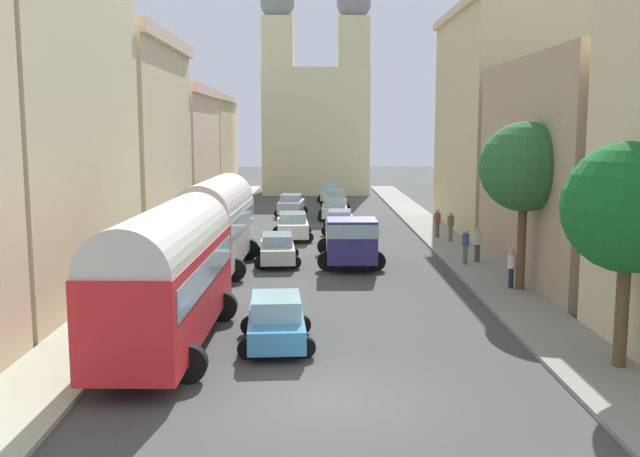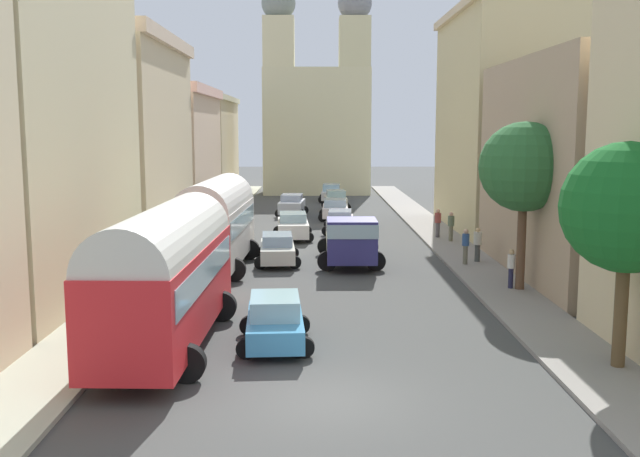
{
  "view_description": "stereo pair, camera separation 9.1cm",
  "coord_description": "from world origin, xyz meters",
  "px_view_note": "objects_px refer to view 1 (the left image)",
  "views": [
    {
      "loc": [
        -0.37,
        -16.58,
        6.51
      ],
      "look_at": [
        0.0,
        16.46,
        1.86
      ],
      "focal_mm": 40.45,
      "sensor_mm": 36.0,
      "label": 1
    },
    {
      "loc": [
        -0.28,
        -16.58,
        6.51
      ],
      "look_at": [
        0.0,
        16.46,
        1.86
      ],
      "focal_mm": 40.45,
      "sensor_mm": 36.0,
      "label": 2
    }
  ],
  "objects_px": {
    "parked_bus_0": "(167,270)",
    "car_7": "(291,205)",
    "parked_bus_1": "(216,220)",
    "cargo_truck_0": "(350,240)",
    "pedestrian_3": "(451,226)",
    "car_0": "(340,221)",
    "car_4": "(276,321)",
    "car_5": "(277,249)",
    "pedestrian_1": "(437,222)",
    "pedestrian_0": "(477,244)",
    "car_2": "(335,200)",
    "car_6": "(292,226)",
    "car_3": "(330,193)",
    "pedestrian_4": "(511,267)",
    "car_1": "(334,209)",
    "pedestrian_2": "(465,245)"
  },
  "relations": [
    {
      "from": "parked_bus_1",
      "to": "pedestrian_4",
      "type": "xyz_separation_m",
      "value": [
        12.35,
        -4.65,
        -1.32
      ]
    },
    {
      "from": "car_6",
      "to": "pedestrian_4",
      "type": "relative_size",
      "value": 2.48
    },
    {
      "from": "pedestrian_1",
      "to": "pedestrian_4",
      "type": "height_order",
      "value": "pedestrian_1"
    },
    {
      "from": "car_1",
      "to": "car_2",
      "type": "xyz_separation_m",
      "value": [
        0.25,
        6.18,
        0.03
      ]
    },
    {
      "from": "car_4",
      "to": "pedestrian_1",
      "type": "height_order",
      "value": "pedestrian_1"
    },
    {
      "from": "car_2",
      "to": "car_6",
      "type": "bearing_deg",
      "value": -101.11
    },
    {
      "from": "car_3",
      "to": "pedestrian_1",
      "type": "relative_size",
      "value": 2.2
    },
    {
      "from": "parked_bus_1",
      "to": "car_4",
      "type": "height_order",
      "value": "parked_bus_1"
    },
    {
      "from": "car_6",
      "to": "pedestrian_1",
      "type": "bearing_deg",
      "value": -1.42
    },
    {
      "from": "car_0",
      "to": "pedestrian_3",
      "type": "distance_m",
      "value": 7.48
    },
    {
      "from": "car_5",
      "to": "pedestrian_1",
      "type": "xyz_separation_m",
      "value": [
        9.0,
        7.51,
        0.29
      ]
    },
    {
      "from": "car_3",
      "to": "car_6",
      "type": "height_order",
      "value": "car_3"
    },
    {
      "from": "pedestrian_3",
      "to": "pedestrian_4",
      "type": "distance_m",
      "value": 11.98
    },
    {
      "from": "car_4",
      "to": "car_5",
      "type": "relative_size",
      "value": 0.95
    },
    {
      "from": "parked_bus_1",
      "to": "pedestrian_1",
      "type": "relative_size",
      "value": 4.66
    },
    {
      "from": "car_7",
      "to": "pedestrian_2",
      "type": "bearing_deg",
      "value": -66.33
    },
    {
      "from": "parked_bus_0",
      "to": "car_0",
      "type": "relative_size",
      "value": 2.17
    },
    {
      "from": "pedestrian_0",
      "to": "pedestrian_2",
      "type": "distance_m",
      "value": 0.95
    },
    {
      "from": "cargo_truck_0",
      "to": "pedestrian_3",
      "type": "xyz_separation_m",
      "value": [
        6.0,
        6.56,
        -0.23
      ]
    },
    {
      "from": "parked_bus_0",
      "to": "pedestrian_4",
      "type": "bearing_deg",
      "value": 30.69
    },
    {
      "from": "car_2",
      "to": "car_5",
      "type": "relative_size",
      "value": 0.88
    },
    {
      "from": "pedestrian_0",
      "to": "pedestrian_4",
      "type": "height_order",
      "value": "pedestrian_0"
    },
    {
      "from": "car_4",
      "to": "car_5",
      "type": "distance_m",
      "value": 13.12
    },
    {
      "from": "car_7",
      "to": "cargo_truck_0",
      "type": "bearing_deg",
      "value": -80.31
    },
    {
      "from": "car_0",
      "to": "car_7",
      "type": "xyz_separation_m",
      "value": [
        -3.26,
        8.75,
        0.09
      ]
    },
    {
      "from": "car_7",
      "to": "pedestrian_3",
      "type": "bearing_deg",
      "value": -54.43
    },
    {
      "from": "car_1",
      "to": "car_5",
      "type": "xyz_separation_m",
      "value": [
        -3.26,
        -16.76,
        -0.01
      ]
    },
    {
      "from": "car_3",
      "to": "car_0",
      "type": "bearing_deg",
      "value": -89.73
    },
    {
      "from": "cargo_truck_0",
      "to": "car_2",
      "type": "xyz_separation_m",
      "value": [
        0.03,
        23.5,
        -0.48
      ]
    },
    {
      "from": "car_0",
      "to": "car_1",
      "type": "xyz_separation_m",
      "value": [
        -0.12,
        6.43,
        0.03
      ]
    },
    {
      "from": "pedestrian_1",
      "to": "pedestrian_0",
      "type": "bearing_deg",
      "value": -85.73
    },
    {
      "from": "cargo_truck_0",
      "to": "car_4",
      "type": "relative_size",
      "value": 1.75
    },
    {
      "from": "parked_bus_1",
      "to": "pedestrian_2",
      "type": "relative_size",
      "value": 4.65
    },
    {
      "from": "car_1",
      "to": "car_5",
      "type": "relative_size",
      "value": 0.96
    },
    {
      "from": "car_2",
      "to": "pedestrian_0",
      "type": "xyz_separation_m",
      "value": [
        6.06,
        -23.17,
        0.23
      ]
    },
    {
      "from": "car_2",
      "to": "pedestrian_0",
      "type": "distance_m",
      "value": 23.95
    },
    {
      "from": "car_0",
      "to": "car_3",
      "type": "xyz_separation_m",
      "value": [
        -0.09,
        18.72,
        0.06
      ]
    },
    {
      "from": "car_2",
      "to": "pedestrian_1",
      "type": "bearing_deg",
      "value": -70.43
    },
    {
      "from": "pedestrian_1",
      "to": "pedestrian_4",
      "type": "relative_size",
      "value": 1.05
    },
    {
      "from": "parked_bus_0",
      "to": "parked_bus_1",
      "type": "bearing_deg",
      "value": 90.64
    },
    {
      "from": "parked_bus_0",
      "to": "car_3",
      "type": "height_order",
      "value": "parked_bus_0"
    },
    {
      "from": "parked_bus_0",
      "to": "cargo_truck_0",
      "type": "bearing_deg",
      "value": 64.37
    },
    {
      "from": "parked_bus_0",
      "to": "car_7",
      "type": "xyz_separation_m",
      "value": [
        2.73,
        32.31,
        -1.54
      ]
    },
    {
      "from": "pedestrian_1",
      "to": "pedestrian_4",
      "type": "bearing_deg",
      "value": -87.36
    },
    {
      "from": "car_3",
      "to": "car_1",
      "type": "bearing_deg",
      "value": -90.17
    },
    {
      "from": "cargo_truck_0",
      "to": "parked_bus_1",
      "type": "bearing_deg",
      "value": -172.96
    },
    {
      "from": "car_0",
      "to": "car_6",
      "type": "xyz_separation_m",
      "value": [
        -2.86,
        -2.61,
        0.07
      ]
    },
    {
      "from": "car_1",
      "to": "car_2",
      "type": "distance_m",
      "value": 6.19
    },
    {
      "from": "parked_bus_0",
      "to": "pedestrian_2",
      "type": "distance_m",
      "value": 16.92
    },
    {
      "from": "parked_bus_1",
      "to": "car_7",
      "type": "relative_size",
      "value": 2.16
    }
  ]
}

